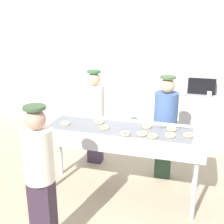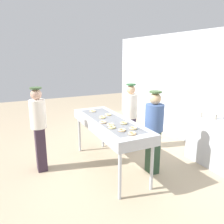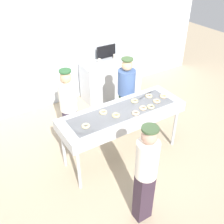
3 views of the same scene
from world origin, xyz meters
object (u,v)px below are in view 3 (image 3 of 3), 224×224
object	(u,v)px
fryer_conveyor	(122,115)
prep_counter	(111,78)
paper_cup_3	(93,65)
plain_donut_1	(149,96)
paper_cup_2	(126,57)
customer_waiting	(146,173)
paper_cup_1	(115,57)
plain_donut_5	(86,126)
plain_donut_7	(116,115)
plain_donut_2	(136,113)
plain_donut_8	(143,108)
worker_assistant	(69,105)
paper_cup_0	(99,61)
plain_donut_0	(135,101)
plain_donut_9	(163,96)
plain_donut_4	(157,101)
menu_display	(106,52)
plain_donut_6	(151,107)
worker_baker	(126,91)
plain_donut_3	(103,112)

from	to	relation	value
fryer_conveyor	prep_counter	world-z (taller)	fryer_conveyor
prep_counter	paper_cup_3	world-z (taller)	paper_cup_3
plain_donut_1	paper_cup_2	bearing A→B (deg)	67.89
customer_waiting	paper_cup_1	world-z (taller)	customer_waiting
plain_donut_5	prep_counter	distance (m)	2.82
paper_cup_2	plain_donut_7	bearing A→B (deg)	-128.71
plain_donut_2	plain_donut_8	distance (m)	0.21
worker_assistant	paper_cup_0	distance (m)	1.83
plain_donut_0	plain_donut_9	distance (m)	0.57
plain_donut_4	paper_cup_0	size ratio (longest dim) A/B	1.24
plain_donut_2	prep_counter	xyz separation A→B (m)	(0.91, 2.23, -0.55)
customer_waiting	plain_donut_5	bearing A→B (deg)	97.08
menu_display	worker_assistant	bearing A→B (deg)	-139.72
plain_donut_5	plain_donut_8	bearing A→B (deg)	-3.83
plain_donut_4	paper_cup_2	bearing A→B (deg)	70.25
plain_donut_5	worker_assistant	bearing A→B (deg)	83.14
fryer_conveyor	plain_donut_8	world-z (taller)	plain_donut_8
plain_donut_0	plain_donut_6	xyz separation A→B (m)	(0.13, -0.30, 0.00)
prep_counter	paper_cup_0	distance (m)	0.62
paper_cup_2	paper_cup_3	size ratio (longest dim) A/B	1.00
plain_donut_8	worker_baker	bearing A→B (deg)	75.45
paper_cup_3	plain_donut_3	bearing A→B (deg)	-113.60
customer_waiting	menu_display	xyz separation A→B (m)	(1.53, 3.54, 0.20)
plain_donut_3	menu_display	distance (m)	2.55
plain_donut_4	customer_waiting	world-z (taller)	customer_waiting
worker_baker	paper_cup_0	world-z (taller)	worker_baker
worker_assistant	customer_waiting	bearing A→B (deg)	80.56
plain_donut_2	paper_cup_3	bearing A→B (deg)	80.89
fryer_conveyor	plain_donut_5	size ratio (longest dim) A/B	17.16
worker_baker	worker_assistant	xyz separation A→B (m)	(-1.18, 0.18, -0.02)
plain_donut_1	plain_donut_8	xyz separation A→B (m)	(-0.35, -0.27, 0.00)
paper_cup_3	plain_donut_4	bearing A→B (deg)	-83.99
fryer_conveyor	worker_baker	xyz separation A→B (m)	(0.54, 0.67, 0.00)
worker_baker	customer_waiting	distance (m)	2.19
worker_baker	paper_cup_1	size ratio (longest dim) A/B	15.17
plain_donut_7	worker_baker	size ratio (longest dim) A/B	0.08
plain_donut_7	paper_cup_3	size ratio (longest dim) A/B	1.24
plain_donut_3	paper_cup_2	distance (m)	2.48
plain_donut_9	paper_cup_0	world-z (taller)	paper_cup_0
fryer_conveyor	plain_donut_4	xyz separation A→B (m)	(0.68, -0.09, 0.11)
plain_donut_2	menu_display	xyz separation A→B (m)	(0.91, 2.47, 0.09)
fryer_conveyor	paper_cup_2	world-z (taller)	paper_cup_2
fryer_conveyor	plain_donut_8	bearing A→B (deg)	-22.41
plain_donut_2	paper_cup_3	size ratio (longest dim) A/B	1.24
plain_donut_0	plain_donut_6	size ratio (longest dim) A/B	1.00
worker_assistant	paper_cup_0	world-z (taller)	worker_assistant
paper_cup_3	menu_display	distance (m)	0.68
plain_donut_8	paper_cup_1	size ratio (longest dim) A/B	1.24
plain_donut_0	plain_donut_3	bearing A→B (deg)	-178.95
plain_donut_0	plain_donut_7	xyz separation A→B (m)	(-0.53, -0.20, 0.00)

